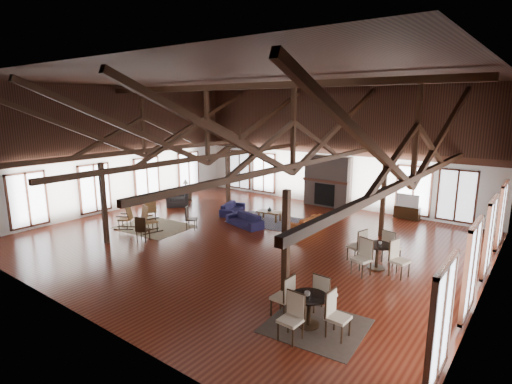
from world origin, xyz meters
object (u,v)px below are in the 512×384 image
Objects in this scene: sofa_navy_left at (233,208)px; tv_console at (407,212)px; armchair at (177,198)px; coffee_table at (270,212)px; sofa_orange at (307,222)px; cafe_table_far at (377,252)px; sofa_navy_front at (245,220)px; cafe_table_near at (309,305)px.

tv_console reaches higher than sofa_navy_left.
coffee_table is at bearing -41.42° from armchair.
cafe_table_far is at bearing 66.17° from sofa_orange.
sofa_orange is 1.64× the size of coffee_table.
armchair reaches higher than tv_console.
sofa_navy_left is 8.12m from tv_console.
cafe_table_far reaches higher than sofa_navy_left.
tv_console is (4.86, 4.08, -0.09)m from coffee_table.
sofa_navy_front is 5.14m from armchair.
cafe_table_far is (0.04, 4.27, 0.03)m from cafe_table_near.
sofa_navy_left is 0.89× the size of sofa_orange.
sofa_orange is at bearing -124.60° from tv_console.
sofa_navy_left is at bearing 173.98° from coffee_table.
armchair is (-7.43, -0.52, 0.10)m from sofa_orange.
cafe_table_near is at bearing -26.00° from sofa_navy_front.
sofa_orange is at bearing -10.31° from coffee_table.
armchair is 0.54× the size of cafe_table_far.
tv_console is at bearing 152.96° from sofa_orange.
tv_console is at bearing -77.20° from sofa_navy_left.
coffee_table is 0.54× the size of cafe_table_far.
sofa_navy_left is 1.45× the size of armchair.
armchair is at bearing 170.79° from cafe_table_far.
sofa_orange is 7.66m from cafe_table_near.
sofa_navy_left is 0.79× the size of cafe_table_far.
coffee_table is 0.99× the size of armchair.
sofa_navy_left is at bearing -149.19° from tv_console.
tv_console is (2.86, 4.15, -0.00)m from sofa_orange.
tv_console is (5.21, 5.44, 0.01)m from sofa_navy_front.
tv_console reaches higher than sofa_navy_front.
sofa_orange reaches higher than sofa_navy_front.
sofa_orange is at bearing 43.62° from sofa_navy_front.
cafe_table_near is at bearing 37.53° from sofa_orange.
sofa_navy_front is 1.08× the size of sofa_navy_left.
cafe_table_far reaches higher than tv_console.
cafe_table_near is at bearing -147.87° from sofa_navy_left.
sofa_orange is 5.04m from tv_console.
cafe_table_near reaches higher than armchair.
cafe_table_near reaches higher than sofa_navy_left.
sofa_navy_left is 8.31m from cafe_table_far.
cafe_table_far is (11.29, -1.83, 0.17)m from armchair.
sofa_navy_front is 0.85× the size of cafe_table_far.
coffee_table is 0.58× the size of cafe_table_near.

